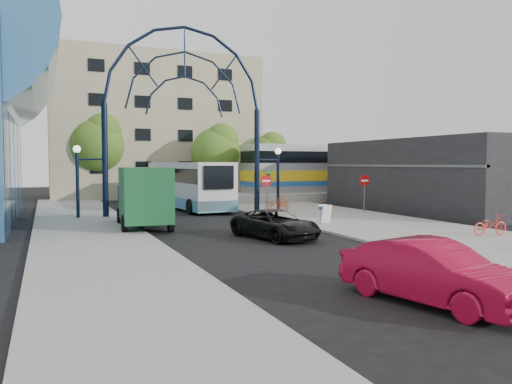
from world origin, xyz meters
name	(u,v)px	position (x,y,z in m)	size (l,w,h in m)	color
ground	(279,249)	(0.00, 0.00, 0.00)	(120.00, 120.00, 0.00)	black
sidewalk_east	(384,226)	(8.00, 4.00, 0.06)	(8.00, 56.00, 0.12)	gray
plaza_west	(91,236)	(-6.50, 6.00, 0.06)	(5.00, 50.00, 0.12)	gray
gateway_arch	(185,82)	(0.00, 14.00, 8.56)	(13.64, 0.44, 12.10)	black
stop_sign	(266,184)	(4.80, 12.00, 1.99)	(0.80, 0.07, 2.50)	slate
do_not_enter_sign	(364,184)	(11.00, 10.00, 1.98)	(0.76, 0.07, 2.48)	slate
street_name_sign	(268,182)	(5.20, 12.60, 2.13)	(0.70, 0.70, 2.80)	slate
sandwich_board	(325,211)	(5.60, 5.98, 0.74)	(0.55, 0.61, 0.99)	white
commercial_block_east	(424,176)	(16.00, 10.00, 2.50)	(6.00, 16.00, 5.00)	black
apartment_block	(152,128)	(2.00, 34.97, 7.00)	(20.00, 12.10, 14.00)	tan
train_platform	(369,195)	(20.00, 22.00, 0.40)	(32.00, 5.00, 0.80)	gray
train_car	(369,168)	(20.00, 22.00, 2.90)	(25.10, 3.05, 4.20)	#B7B7BC
tree_north_a	(217,150)	(6.12, 25.93, 4.61)	(4.48, 4.48, 7.00)	#382314
tree_north_b	(98,142)	(-3.88, 29.93, 5.27)	(5.12, 5.12, 8.00)	#382314
tree_north_c	(268,154)	(12.12, 27.93, 4.28)	(4.16, 4.16, 6.50)	#382314
city_bus	(187,184)	(1.43, 18.90, 1.79)	(3.53, 12.62, 3.43)	silver
green_truck	(143,198)	(-3.72, 8.53, 1.57)	(2.77, 6.38, 3.14)	black
black_suv	(275,224)	(1.02, 2.56, 0.64)	(2.12, 4.60, 1.28)	black
red_sedan	(433,273)	(0.05, -8.29, 0.76)	(1.60, 4.60, 1.52)	maroon
bike_near_a	(274,204)	(6.20, 13.77, 0.58)	(0.61, 1.74, 0.91)	#EE5D2F
bike_near_b	(282,202)	(6.95, 14.00, 0.64)	(0.49, 1.73, 1.04)	orange
bike_far_a	(490,225)	(9.97, -1.03, 0.60)	(0.63, 1.82, 0.95)	#EE3B2F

